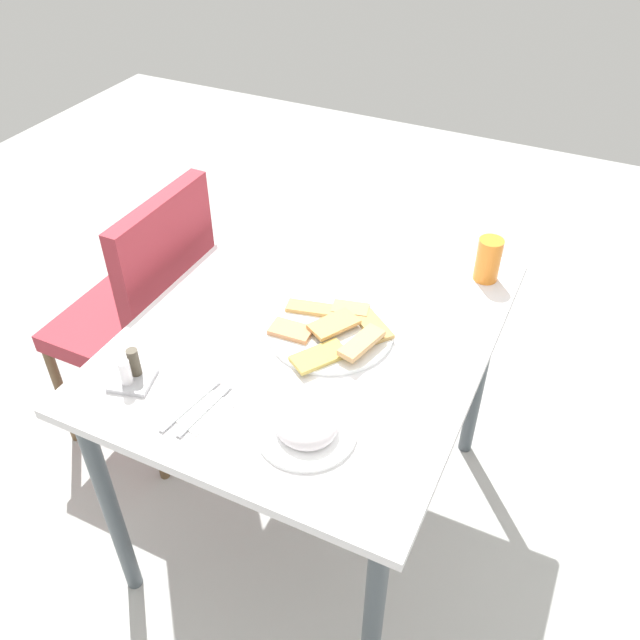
% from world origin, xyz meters
% --- Properties ---
extents(ground_plane, '(6.00, 6.00, 0.00)m').
position_xyz_m(ground_plane, '(0.00, 0.00, 0.00)').
color(ground_plane, '#ABACA9').
extents(dining_table, '(1.02, 0.84, 0.76)m').
position_xyz_m(dining_table, '(0.00, 0.00, 0.66)').
color(dining_table, white).
rests_on(dining_table, ground_plane).
extents(dining_chair, '(0.42, 0.43, 0.94)m').
position_xyz_m(dining_chair, '(0.09, 0.62, 0.54)').
color(dining_chair, maroon).
rests_on(dining_chair, ground_plane).
extents(pide_platter, '(0.33, 0.31, 0.04)m').
position_xyz_m(pide_platter, '(-0.01, -0.05, 0.77)').
color(pide_platter, white).
rests_on(pide_platter, dining_table).
extents(salad_plate_greens, '(0.21, 0.21, 0.07)m').
position_xyz_m(salad_plate_greens, '(-0.31, -0.14, 0.78)').
color(salad_plate_greens, white).
rests_on(salad_plate_greens, dining_table).
extents(soda_can, '(0.08, 0.08, 0.12)m').
position_xyz_m(soda_can, '(0.39, -0.33, 0.82)').
color(soda_can, orange).
rests_on(soda_can, dining_table).
extents(paper_napkin, '(0.14, 0.14, 0.00)m').
position_xyz_m(paper_napkin, '(-0.35, 0.10, 0.76)').
color(paper_napkin, white).
rests_on(paper_napkin, dining_table).
extents(fork, '(0.17, 0.03, 0.00)m').
position_xyz_m(fork, '(-0.35, 0.09, 0.76)').
color(fork, silver).
rests_on(fork, paper_napkin).
extents(spoon, '(0.18, 0.04, 0.00)m').
position_xyz_m(spoon, '(-0.35, 0.12, 0.76)').
color(spoon, silver).
rests_on(spoon, paper_napkin).
extents(condiment_caddy, '(0.11, 0.11, 0.08)m').
position_xyz_m(condiment_caddy, '(-0.35, 0.28, 0.78)').
color(condiment_caddy, '#B2B2B7').
rests_on(condiment_caddy, dining_table).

